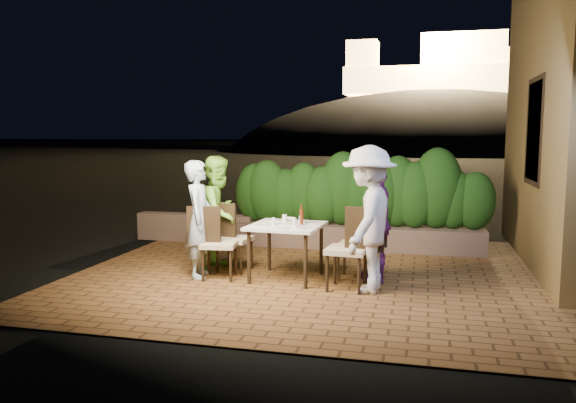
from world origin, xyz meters
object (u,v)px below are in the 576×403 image
(chair_left_back, at_px, (234,237))
(chair_right_back, at_px, (355,243))
(bowl, at_px, (289,220))
(diner_blue, at_px, (199,219))
(chair_left_front, at_px, (219,243))
(chair_right_front, at_px, (347,248))
(dining_table, at_px, (286,252))
(diner_white, at_px, (368,219))
(diner_purple, at_px, (377,223))
(beer_bottle, at_px, (302,215))
(parapet_lamp, at_px, (213,211))
(diner_green, at_px, (219,212))

(chair_left_back, relative_size, chair_right_back, 0.99)
(bowl, relative_size, diner_blue, 0.12)
(bowl, height_order, chair_left_front, chair_left_front)
(chair_left_back, bearing_deg, bowl, 6.87)
(chair_right_front, bearing_deg, chair_left_front, 0.56)
(chair_right_front, xyz_separation_m, diner_blue, (-2.05, 0.15, 0.27))
(dining_table, xyz_separation_m, chair_right_front, (0.86, -0.31, 0.16))
(bowl, bearing_deg, chair_right_back, -4.14)
(chair_right_back, bearing_deg, diner_white, 117.10)
(bowl, height_order, diner_purple, diner_purple)
(diner_purple, bearing_deg, chair_right_back, -102.06)
(chair_left_front, height_order, chair_right_back, chair_left_front)
(beer_bottle, distance_m, diner_blue, 1.40)
(diner_blue, xyz_separation_m, diner_purple, (2.37, 0.39, -0.02))
(chair_left_front, xyz_separation_m, diner_white, (2.02, -0.16, 0.42))
(dining_table, xyz_separation_m, chair_left_back, (-0.84, 0.28, 0.11))
(chair_left_back, bearing_deg, chair_left_front, -90.59)
(bowl, xyz_separation_m, parapet_lamp, (-1.91, 1.98, -0.20))
(chair_left_front, height_order, diner_white, diner_white)
(dining_table, distance_m, diner_purple, 1.28)
(beer_bottle, relative_size, chair_left_front, 0.28)
(dining_table, bearing_deg, diner_purple, 10.56)
(beer_bottle, bearing_deg, diner_purple, 10.53)
(beer_bottle, distance_m, bowl, 0.36)
(diner_blue, bearing_deg, chair_left_front, -104.26)
(chair_left_front, bearing_deg, chair_right_back, 3.82)
(chair_right_front, relative_size, diner_white, 0.58)
(diner_green, bearing_deg, diner_purple, -83.82)
(beer_bottle, xyz_separation_m, chair_right_back, (0.70, 0.18, -0.40))
(bowl, relative_size, chair_left_back, 0.20)
(dining_table, distance_m, diner_blue, 1.27)
(bowl, xyz_separation_m, diner_purple, (1.22, -0.07, 0.01))
(dining_table, bearing_deg, chair_right_back, 13.73)
(chair_right_back, distance_m, diner_purple, 0.41)
(chair_right_back, relative_size, parapet_lamp, 6.99)
(chair_left_front, xyz_separation_m, diner_purple, (2.08, 0.41, 0.29))
(diner_blue, distance_m, diner_green, 0.56)
(chair_left_front, bearing_deg, diner_green, 101.76)
(diner_blue, relative_size, diner_white, 0.88)
(diner_white, bearing_deg, diner_blue, -86.23)
(diner_purple, bearing_deg, chair_right_front, -43.96)
(chair_left_front, xyz_separation_m, diner_blue, (-0.29, 0.02, 0.31))
(chair_left_front, xyz_separation_m, parapet_lamp, (-1.05, 2.46, 0.07))
(diner_green, distance_m, diner_white, 2.36)
(bowl, distance_m, diner_purple, 1.23)
(beer_bottle, distance_m, diner_green, 1.36)
(chair_left_front, xyz_separation_m, diner_green, (-0.22, 0.57, 0.33))
(beer_bottle, distance_m, diner_white, 1.01)
(chair_left_back, relative_size, diner_blue, 0.60)
(beer_bottle, relative_size, bowl, 1.43)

